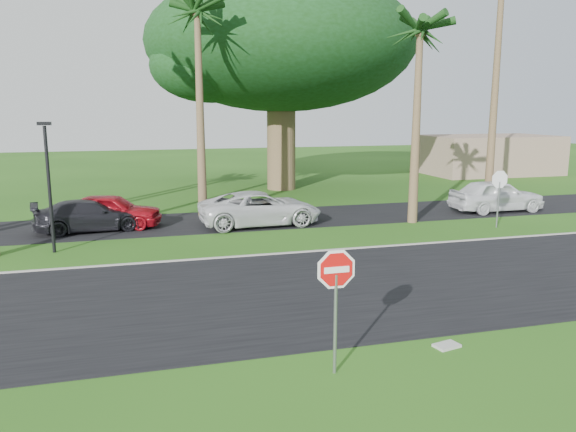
# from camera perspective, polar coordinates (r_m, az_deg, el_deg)

# --- Properties ---
(ground) EXTENTS (120.00, 120.00, 0.00)m
(ground) POSITION_cam_1_polar(r_m,az_deg,el_deg) (13.93, -1.54, -10.55)
(ground) COLOR #214A12
(ground) RESTS_ON ground
(road) EXTENTS (120.00, 8.00, 0.02)m
(road) POSITION_cam_1_polar(r_m,az_deg,el_deg) (15.76, -3.30, -7.94)
(road) COLOR black
(road) RESTS_ON ground
(parking_strip) EXTENTS (120.00, 5.00, 0.02)m
(parking_strip) POSITION_cam_1_polar(r_m,az_deg,el_deg) (25.79, -8.22, -0.60)
(parking_strip) COLOR black
(parking_strip) RESTS_ON ground
(curb) EXTENTS (120.00, 0.12, 0.06)m
(curb) POSITION_cam_1_polar(r_m,az_deg,el_deg) (19.57, -5.81, -4.17)
(curb) COLOR gray
(curb) RESTS_ON ground
(stop_sign_near) EXTENTS (1.05, 0.07, 2.62)m
(stop_sign_near) POSITION_cam_1_polar(r_m,az_deg,el_deg) (10.77, 4.89, -7.09)
(stop_sign_near) COLOR gray
(stop_sign_near) RESTS_ON ground
(stop_sign_far) EXTENTS (1.05, 0.07, 2.62)m
(stop_sign_far) POSITION_cam_1_polar(r_m,az_deg,el_deg) (25.75, 20.66, 2.77)
(stop_sign_far) COLOR gray
(stop_sign_far) RESTS_ON ground
(palm_center) EXTENTS (5.00, 5.00, 10.50)m
(palm_center) POSITION_cam_1_polar(r_m,az_deg,el_deg) (27.09, -9.20, 19.39)
(palm_center) COLOR brown
(palm_center) RESTS_ON ground
(palm_right_near) EXTENTS (5.00, 5.00, 9.50)m
(palm_right_near) POSITION_cam_1_polar(r_m,az_deg,el_deg) (25.82, 13.27, 17.50)
(palm_right_near) COLOR brown
(palm_right_near) RESTS_ON ground
(canopy_tree) EXTENTS (16.50, 16.50, 13.12)m
(canopy_tree) POSITION_cam_1_polar(r_m,az_deg,el_deg) (35.98, -0.71, 17.03)
(canopy_tree) COLOR brown
(canopy_tree) RESTS_ON ground
(streetlight_right) EXTENTS (0.45, 0.25, 4.64)m
(streetlight_right) POSITION_cam_1_polar(r_m,az_deg,el_deg) (21.44, -23.14, 3.47)
(streetlight_right) COLOR black
(streetlight_right) RESTS_ON ground
(building_far) EXTENTS (10.00, 6.00, 3.00)m
(building_far) POSITION_cam_1_polar(r_m,az_deg,el_deg) (47.29, 19.71, 5.89)
(building_far) COLOR gray
(building_far) RESTS_ON ground
(car_red) EXTENTS (4.59, 2.69, 1.47)m
(car_red) POSITION_cam_1_polar(r_m,az_deg,el_deg) (25.41, -17.58, 0.49)
(car_red) COLOR #A00D17
(car_red) RESTS_ON ground
(car_dark) EXTENTS (4.75, 2.50, 1.31)m
(car_dark) POSITION_cam_1_polar(r_m,az_deg,el_deg) (24.95, -19.47, 0.01)
(car_dark) COLOR black
(car_dark) RESTS_ON ground
(car_minivan) EXTENTS (5.48, 2.72, 1.49)m
(car_minivan) POSITION_cam_1_polar(r_m,az_deg,el_deg) (24.73, -2.82, 0.74)
(car_minivan) COLOR silver
(car_minivan) RESTS_ON ground
(car_pickup) EXTENTS (4.72, 1.91, 1.61)m
(car_pickup) POSITION_cam_1_polar(r_m,az_deg,el_deg) (29.89, 20.41, 1.94)
(car_pickup) COLOR white
(car_pickup) RESTS_ON ground
(utility_slab) EXTENTS (0.61, 0.46, 0.06)m
(utility_slab) POSITION_cam_1_polar(r_m,az_deg,el_deg) (12.95, 15.83, -12.55)
(utility_slab) COLOR #A0A199
(utility_slab) RESTS_ON ground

